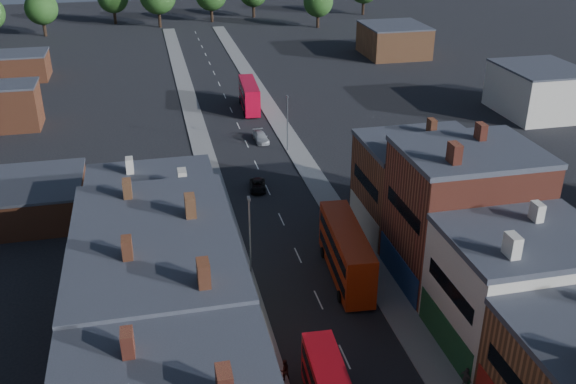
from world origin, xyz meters
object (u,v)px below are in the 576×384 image
bus_1 (346,252)px  ped_1 (284,370)px  bus_2 (249,95)px  car_3 (261,137)px  car_2 (258,186)px  ped_3 (466,378)px

bus_1 → ped_1: (-8.80, -12.64, -1.83)m
bus_2 → car_3: bus_2 is taller
car_2 → ped_1: (-4.10, -33.82, 0.44)m
bus_1 → ped_3: size_ratio=6.68×
bus_1 → ped_1: 15.51m
bus_1 → bus_2: bus_1 is taller
ped_1 → ped_3: bearing=150.2°
car_3 → ped_1: ped_1 is taller
bus_2 → ped_1: 65.62m
bus_1 → ped_1: bus_1 is taller
car_3 → ped_1: size_ratio=2.54×
car_3 → bus_1: bearing=-89.9°
car_3 → ped_1: bearing=-100.4°
bus_2 → ped_3: size_ratio=5.91×
bus_2 → car_3: 15.11m
car_3 → car_2: bearing=-103.7°
bus_1 → car_2: (-4.70, 21.18, -2.26)m
bus_2 → car_2: (-4.28, -31.25, -1.94)m
ped_1 → car_2: bearing=-109.8°
ped_1 → ped_3: ped_3 is taller
bus_1 → ped_3: 17.19m
bus_1 → car_3: bearing=96.3°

